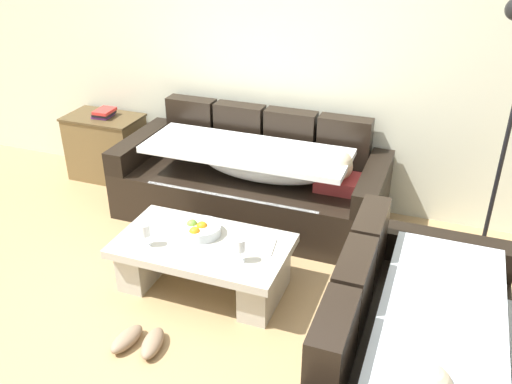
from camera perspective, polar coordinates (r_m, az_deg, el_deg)
name	(u,v)px	position (r m, az deg, el deg)	size (l,w,h in m)	color
ground_plane	(176,339)	(3.65, -8.27, -14.86)	(14.00, 14.00, 0.00)	#A78557
back_wall	(285,50)	(4.80, 3.04, 14.50)	(9.00, 0.10, 2.70)	beige
couch_along_wall	(254,182)	(4.70, -0.21, 1.03)	(2.27, 0.92, 0.88)	black
couch_near_window	(414,356)	(3.15, 16.13, -16.04)	(0.92, 1.77, 0.88)	black
coffee_table	(203,259)	(3.90, -5.49, -6.95)	(1.20, 0.68, 0.38)	#BAB8AB
fruit_bowl	(200,229)	(3.89, -5.82, -3.86)	(0.28, 0.28, 0.10)	silver
wine_glass_near_left	(145,231)	(3.79, -11.43, -3.98)	(0.07, 0.07, 0.17)	silver
wine_glass_near_right	(240,246)	(3.56, -1.66, -5.65)	(0.07, 0.07, 0.17)	silver
open_magazine	(254,245)	(3.77, -0.21, -5.51)	(0.28, 0.21, 0.01)	white
side_cabinet	(107,147)	(5.62, -15.25, 4.53)	(0.72, 0.44, 0.64)	brown
book_stack_on_cabinet	(104,113)	(5.48, -15.51, 7.90)	(0.19, 0.21, 0.07)	#72337F
floor_lamp	(502,125)	(4.12, 24.17, 6.39)	(0.33, 0.31, 1.95)	black
pair_of_shoes	(140,341)	(3.61, -12.00, -14.89)	(0.33, 0.31, 0.09)	#8C7259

